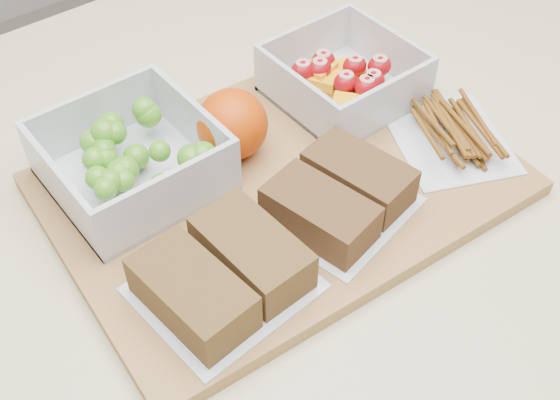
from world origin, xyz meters
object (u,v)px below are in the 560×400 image
at_px(orange, 232,124).
at_px(grape_container, 131,159).
at_px(cutting_board, 282,184).
at_px(sandwich_bag_left, 223,274).
at_px(fruit_container, 343,80).
at_px(pretzel_bag, 452,130).
at_px(sandwich_bag_center, 339,196).

bearing_deg(orange, grape_container, 164.85).
bearing_deg(cutting_board, sandwich_bag_left, -144.50).
xyz_separation_m(fruit_container, pretzel_bag, (0.04, -0.12, -0.01)).
bearing_deg(orange, cutting_board, -76.97).
relative_size(cutting_board, grape_container, 2.90).
relative_size(fruit_container, sandwich_bag_left, 0.95).
distance_m(cutting_board, sandwich_bag_center, 0.07).
bearing_deg(pretzel_bag, sandwich_bag_left, -177.89).
bearing_deg(grape_container, sandwich_bag_left, -92.69).
bearing_deg(orange, sandwich_bag_left, -128.30).
bearing_deg(pretzel_bag, orange, 146.02).
bearing_deg(cutting_board, grape_container, 146.12).
relative_size(orange, sandwich_bag_center, 0.47).
distance_m(fruit_container, pretzel_bag, 0.13).
xyz_separation_m(fruit_container, sandwich_bag_left, (-0.25, -0.13, -0.00)).
xyz_separation_m(cutting_board, sandwich_bag_center, (0.01, -0.06, 0.03)).
relative_size(fruit_container, orange, 1.94).
xyz_separation_m(grape_container, sandwich_bag_left, (-0.01, -0.16, -0.01)).
xyz_separation_m(cutting_board, sandwich_bag_left, (-0.12, -0.07, 0.03)).
relative_size(cutting_board, orange, 6.08).
bearing_deg(sandwich_bag_center, orange, 102.95).
height_order(cutting_board, sandwich_bag_left, sandwich_bag_left).
xyz_separation_m(orange, pretzel_bag, (0.18, -0.12, -0.02)).
distance_m(cutting_board, pretzel_bag, 0.18).
bearing_deg(cutting_board, pretzel_bag, -16.67).
distance_m(grape_container, fruit_container, 0.24).
relative_size(grape_container, pretzel_bag, 0.91).
height_order(fruit_container, sandwich_bag_center, fruit_container).
relative_size(grape_container, fruit_container, 1.08).
height_order(fruit_container, pretzel_bag, fruit_container).
bearing_deg(fruit_container, orange, 179.70).
height_order(fruit_container, orange, orange).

